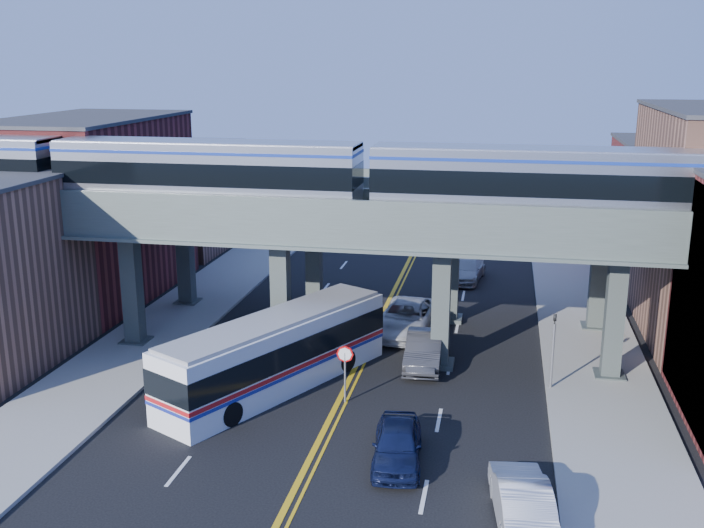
# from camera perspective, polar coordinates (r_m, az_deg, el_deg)

# --- Properties ---
(ground) EXTENTS (120.00, 120.00, 0.00)m
(ground) POSITION_cam_1_polar(r_m,az_deg,el_deg) (32.34, -2.12, -12.14)
(ground) COLOR black
(ground) RESTS_ON ground
(sidewalk_west) EXTENTS (5.00, 70.00, 0.16)m
(sidewalk_west) POSITION_cam_1_polar(r_m,az_deg,el_deg) (44.62, -13.71, -4.71)
(sidewalk_west) COLOR gray
(sidewalk_west) RESTS_ON ground
(sidewalk_east) EXTENTS (5.00, 70.00, 0.16)m
(sidewalk_east) POSITION_cam_1_polar(r_m,az_deg,el_deg) (41.03, 17.17, -6.70)
(sidewalk_east) COLOR gray
(sidewalk_east) RESTS_ON ground
(building_west_b) EXTENTS (8.00, 14.00, 11.00)m
(building_west_b) POSITION_cam_1_polar(r_m,az_deg,el_deg) (51.56, -18.42, 3.80)
(building_west_b) COLOR maroon
(building_west_b) RESTS_ON ground
(building_west_c) EXTENTS (8.00, 10.00, 8.00)m
(building_west_c) POSITION_cam_1_polar(r_m,az_deg,el_deg) (63.27, -12.61, 4.73)
(building_west_c) COLOR #92614B
(building_west_c) RESTS_ON ground
(building_east_c) EXTENTS (8.00, 10.00, 9.00)m
(building_east_c) POSITION_cam_1_polar(r_m,az_deg,el_deg) (59.15, 22.46, 3.78)
(building_east_c) COLOR maroon
(building_east_c) RESTS_ON ground
(mural_panel) EXTENTS (0.10, 9.50, 9.50)m
(mural_panel) POSITION_cam_1_polar(r_m,az_deg,el_deg) (34.46, 23.78, -3.19)
(mural_panel) COLOR teal
(mural_panel) RESTS_ON ground
(elevated_viaduct_near) EXTENTS (52.00, 3.60, 7.40)m
(elevated_viaduct_near) POSITION_cam_1_polar(r_m,az_deg,el_deg) (37.57, 0.55, 2.22)
(elevated_viaduct_near) COLOR #394240
(elevated_viaduct_near) RESTS_ON ground
(elevated_viaduct_far) EXTENTS (52.00, 3.60, 7.40)m
(elevated_viaduct_far) POSITION_cam_1_polar(r_m,az_deg,el_deg) (44.34, 2.21, 4.14)
(elevated_viaduct_far) COLOR #394240
(elevated_viaduct_far) RESTS_ON ground
(transit_train) EXTENTS (46.47, 2.91, 3.39)m
(transit_train) POSITION_cam_1_polar(r_m,az_deg,el_deg) (39.15, -10.45, 6.60)
(transit_train) COLOR black
(transit_train) RESTS_ON elevated_viaduct_near
(stop_sign) EXTENTS (0.76, 0.09, 2.63)m
(stop_sign) POSITION_cam_1_polar(r_m,az_deg,el_deg) (34.22, -0.51, -7.33)
(stop_sign) COLOR slate
(stop_sign) RESTS_ON ground
(traffic_signal) EXTENTS (0.15, 0.18, 4.10)m
(traffic_signal) POSITION_cam_1_polar(r_m,az_deg,el_deg) (36.31, 14.43, -5.57)
(traffic_signal) COLOR slate
(traffic_signal) RESTS_ON ground
(transit_bus) EXTENTS (8.26, 12.36, 3.22)m
(transit_bus) POSITION_cam_1_polar(r_m,az_deg,el_deg) (35.93, -5.52, -6.48)
(transit_bus) COLOR white
(transit_bus) RESTS_ON ground
(car_lane_a) EXTENTS (2.19, 4.60, 1.52)m
(car_lane_a) POSITION_cam_1_polar(r_m,az_deg,el_deg) (29.86, 3.31, -12.94)
(car_lane_a) COLOR #0F1637
(car_lane_a) RESTS_ON ground
(car_lane_b) EXTENTS (1.91, 4.99, 1.62)m
(car_lane_b) POSITION_cam_1_polar(r_m,az_deg,el_deg) (38.66, 5.25, -6.24)
(car_lane_b) COLOR #2E2E30
(car_lane_b) RESTS_ON ground
(car_lane_c) EXTENTS (3.45, 6.44, 1.72)m
(car_lane_c) POSITION_cam_1_polar(r_m,az_deg,el_deg) (43.08, 3.98, -3.92)
(car_lane_c) COLOR silver
(car_lane_c) RESTS_ON ground
(car_lane_d) EXTENTS (2.70, 5.26, 1.46)m
(car_lane_d) POSITION_cam_1_polar(r_m,az_deg,el_deg) (53.66, 8.33, -0.41)
(car_lane_d) COLOR #9E9FA2
(car_lane_d) RESTS_ON ground
(car_parked_curb) EXTENTS (2.29, 4.98, 1.58)m
(car_parked_curb) POSITION_cam_1_polar(r_m,az_deg,el_deg) (27.07, 12.23, -16.35)
(car_parked_curb) COLOR silver
(car_parked_curb) RESTS_ON ground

